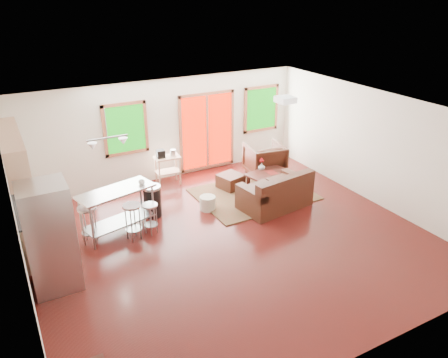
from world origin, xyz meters
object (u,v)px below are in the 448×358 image
coffee_table (268,175)px  kitchen_cart (167,161)px  armchair (265,158)px  ottoman (231,181)px  rug (253,194)px  loveseat (276,194)px  island (117,204)px  refrigerator (51,237)px

coffee_table → kitchen_cart: kitchen_cart is taller
armchair → ottoman: armchair is taller
rug → coffee_table: size_ratio=2.30×
loveseat → island: size_ratio=1.05×
armchair → island: bearing=23.1°
coffee_table → kitchen_cart: (-2.13, 1.40, 0.29)m
loveseat → refrigerator: refrigerator is taller
armchair → ottoman: (-1.20, -0.29, -0.30)m
coffee_table → refrigerator: 5.54m
rug → kitchen_cart: (-1.62, 1.55, 0.64)m
kitchen_cart → loveseat: bearing=-53.9°
coffee_table → island: island is taller
rug → loveseat: (0.09, -0.80, 0.32)m
rug → armchair: (0.88, 0.89, 0.47)m
rug → refrigerator: (-4.78, -1.39, 0.93)m
rug → coffee_table: 0.64m
refrigerator → island: refrigerator is taller
island → ottoman: bearing=14.4°
loveseat → armchair: (0.79, 1.68, 0.14)m
rug → kitchen_cart: bearing=136.3°
ottoman → island: 3.19m
rug → coffee_table: bearing=16.3°
kitchen_cart → ottoman: bearing=-36.1°
refrigerator → island: size_ratio=1.16×
ottoman → kitchen_cart: 1.69m
rug → loveseat: bearing=-83.4°
refrigerator → kitchen_cart: (3.16, 2.94, -0.29)m
armchair → refrigerator: (-5.66, -2.27, 0.46)m
rug → kitchen_cart: size_ratio=2.80×
ottoman → refrigerator: (-4.47, -1.98, 0.76)m
armchair → ottoman: size_ratio=1.76×
rug → loveseat: size_ratio=1.57×
loveseat → kitchen_cart: kitchen_cart is taller
ottoman → island: (-3.06, -0.79, 0.48)m
ottoman → loveseat: bearing=-73.8°
coffee_table → armchair: armchair is taller
refrigerator → kitchen_cart: refrigerator is taller
rug → armchair: armchair is taller
loveseat → coffee_table: (0.42, 0.95, 0.03)m
island → refrigerator: bearing=-139.7°
refrigerator → kitchen_cart: size_ratio=1.96×
coffee_table → armchair: (0.38, 0.74, 0.11)m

